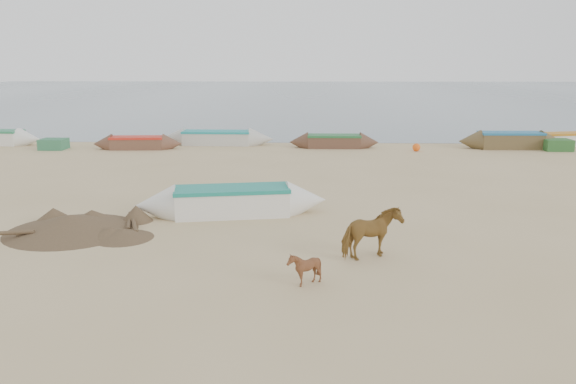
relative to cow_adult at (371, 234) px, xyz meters
name	(u,v)px	position (x,y,z in m)	size (l,w,h in m)	color
ground	(283,270)	(-2.19, -0.89, -0.66)	(140.00, 140.00, 0.00)	tan
sea	(302,93)	(-2.19, 81.11, -0.65)	(160.00, 160.00, 0.00)	slate
cow_adult	(371,234)	(0.00, 0.00, 0.00)	(0.71, 1.55, 1.31)	olive
calf_front	(304,268)	(-1.68, -1.81, -0.26)	(0.64, 0.72, 0.79)	brown
near_canoe	(232,201)	(-4.04, 4.07, -0.20)	(6.23, 1.34, 0.92)	white
debris_pile	(71,223)	(-8.56, 2.16, -0.41)	(3.83, 3.83, 0.49)	brown
waterline_canoes	(271,139)	(-3.68, 19.56, -0.24)	(59.33, 4.10, 0.96)	brown
beach_clutter	(372,143)	(2.20, 18.96, -0.36)	(43.41, 3.81, 0.64)	#326F4B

